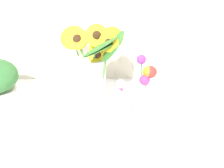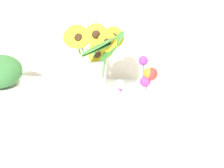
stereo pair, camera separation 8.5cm
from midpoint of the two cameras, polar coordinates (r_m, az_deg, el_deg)
ground_plane at (r=1.06m, az=-3.83°, el=-8.54°), size 6.00×6.00×0.00m
serving_tray at (r=1.14m, az=-2.14°, el=-5.11°), size 0.43×0.43×0.02m
mason_jar_sunflowers at (r=1.07m, az=-5.67°, el=2.22°), size 0.24×0.24×0.33m
vase_small_center at (r=1.06m, az=-0.90°, el=-3.67°), size 0.07×0.07×0.14m
vase_bulb_right at (r=1.11m, az=3.71°, el=-0.13°), size 0.08×0.09×0.19m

